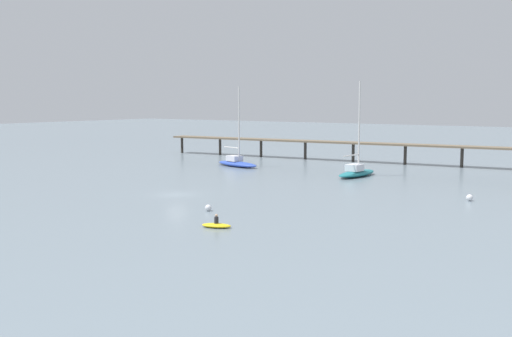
% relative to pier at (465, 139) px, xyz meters
% --- Properties ---
extents(ground_plane, '(400.00, 400.00, 0.00)m').
position_rel_pier_xyz_m(ground_plane, '(-18.32, -46.56, -4.42)').
color(ground_plane, slate).
extents(pier, '(73.98, 10.37, 7.46)m').
position_rel_pier_xyz_m(pier, '(0.00, 0.00, 0.00)').
color(pier, brown).
rests_on(pier, ground_plane).
extents(sailboat_blue, '(9.42, 4.88, 12.58)m').
position_rel_pier_xyz_m(sailboat_blue, '(-30.06, -19.16, -3.70)').
color(sailboat_blue, '#2D4CB7').
rests_on(sailboat_blue, ground_plane).
extents(sailboat_teal, '(3.09, 8.86, 13.07)m').
position_rel_pier_xyz_m(sailboat_teal, '(-8.87, -20.12, -3.68)').
color(sailboat_teal, '#1E727A').
rests_on(sailboat_teal, ground_plane).
extents(dinghy_yellow, '(2.76, 1.89, 1.14)m').
position_rel_pier_xyz_m(dinghy_yellow, '(-3.48, -58.13, -4.21)').
color(dinghy_yellow, yellow).
rests_on(dinghy_yellow, ground_plane).
extents(mooring_buoy_mid, '(0.61, 0.61, 0.61)m').
position_rel_pier_xyz_m(mooring_buoy_mid, '(-8.90, -52.50, -4.11)').
color(mooring_buoy_mid, silver).
rests_on(mooring_buoy_mid, ground_plane).
extents(mooring_buoy_far, '(0.69, 0.69, 0.69)m').
position_rel_pier_xyz_m(mooring_buoy_far, '(9.94, -32.33, -4.07)').
color(mooring_buoy_far, silver).
rests_on(mooring_buoy_far, ground_plane).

